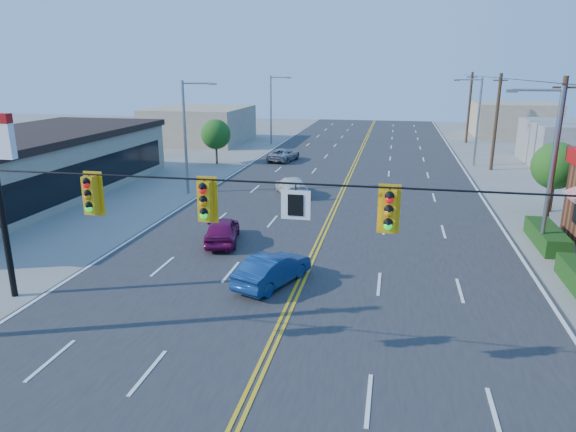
% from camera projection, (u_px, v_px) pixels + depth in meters
% --- Properties ---
extents(ground, '(160.00, 160.00, 0.00)m').
position_uv_depth(ground, '(254.00, 387.00, 14.62)').
color(ground, gray).
rests_on(ground, ground).
extents(road, '(20.00, 120.00, 0.06)m').
position_uv_depth(road, '(335.00, 208.00, 33.44)').
color(road, '#2D2D30').
rests_on(road, ground).
extents(signal_span, '(24.32, 0.34, 9.00)m').
position_uv_depth(signal_span, '(246.00, 223.00, 13.30)').
color(signal_span, '#47301E').
rests_on(signal_span, ground).
extents(strip_mall, '(10.40, 26.40, 4.40)m').
position_uv_depth(strip_mall, '(14.00, 167.00, 35.23)').
color(strip_mall, tan).
rests_on(strip_mall, ground).
extents(streetlight_se, '(2.55, 0.25, 8.00)m').
position_uv_depth(streetlight_se, '(548.00, 161.00, 24.45)').
color(streetlight_se, gray).
rests_on(streetlight_se, ground).
extents(streetlight_ne, '(2.55, 0.25, 8.00)m').
position_uv_depth(streetlight_ne, '(476.00, 117.00, 47.04)').
color(streetlight_ne, gray).
rests_on(streetlight_ne, ground).
extents(streetlight_sw, '(2.55, 0.25, 8.00)m').
position_uv_depth(streetlight_sw, '(188.00, 131.00, 36.18)').
color(streetlight_sw, gray).
rests_on(streetlight_sw, ground).
extents(streetlight_nw, '(2.55, 0.25, 8.00)m').
position_uv_depth(streetlight_nw, '(273.00, 106.00, 60.65)').
color(streetlight_nw, gray).
rests_on(streetlight_nw, ground).
extents(utility_pole_near, '(0.28, 0.28, 8.40)m').
position_uv_depth(utility_pole_near, '(555.00, 155.00, 28.03)').
color(utility_pole_near, '#47301E').
rests_on(utility_pole_near, ground).
extents(utility_pole_mid, '(0.28, 0.28, 8.40)m').
position_uv_depth(utility_pole_mid, '(496.00, 123.00, 44.97)').
color(utility_pole_mid, '#47301E').
rests_on(utility_pole_mid, ground).
extents(utility_pole_far, '(0.28, 0.28, 8.40)m').
position_uv_depth(utility_pole_far, '(469.00, 108.00, 61.91)').
color(utility_pole_far, '#47301E').
rests_on(utility_pole_far, ground).
extents(tree_kfc_rear, '(2.94, 2.94, 4.41)m').
position_uv_depth(tree_kfc_rear, '(556.00, 166.00, 31.89)').
color(tree_kfc_rear, '#47301E').
rests_on(tree_kfc_rear, ground).
extents(tree_west, '(2.80, 2.80, 4.20)m').
position_uv_depth(tree_west, '(216.00, 134.00, 48.38)').
color(tree_west, '#47301E').
rests_on(tree_west, ground).
extents(bld_west_far, '(11.00, 12.00, 4.20)m').
position_uv_depth(bld_west_far, '(200.00, 125.00, 63.11)').
color(bld_west_far, tan).
rests_on(bld_west_far, ground).
extents(bld_east_far, '(10.00, 10.00, 4.40)m').
position_uv_depth(bld_east_far, '(513.00, 120.00, 68.67)').
color(bld_east_far, tan).
rests_on(bld_east_far, ground).
extents(car_magenta, '(2.46, 4.25, 1.36)m').
position_uv_depth(car_magenta, '(222.00, 231.00, 26.48)').
color(car_magenta, maroon).
rests_on(car_magenta, ground).
extents(car_blue, '(2.77, 4.25, 1.32)m').
position_uv_depth(car_blue, '(273.00, 270.00, 21.35)').
color(car_blue, navy).
rests_on(car_blue, ground).
extents(car_white, '(3.37, 4.67, 1.26)m').
position_uv_depth(car_white, '(291.00, 187.00, 36.73)').
color(car_white, silver).
rests_on(car_white, ground).
extents(car_silver, '(2.81, 4.72, 1.23)m').
position_uv_depth(car_silver, '(284.00, 155.00, 50.10)').
color(car_silver, '#9C9BA0').
rests_on(car_silver, ground).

